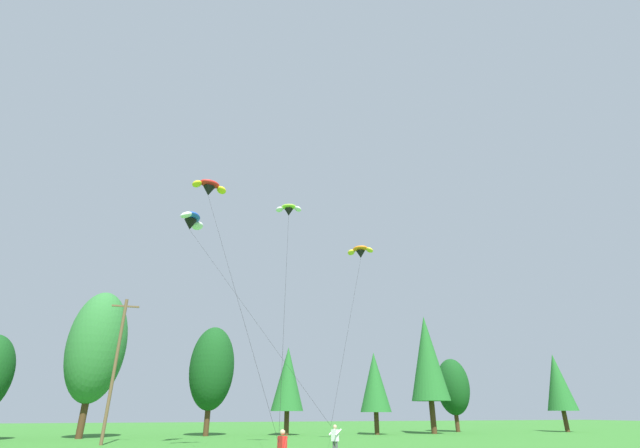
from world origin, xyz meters
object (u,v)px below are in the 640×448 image
object	(u,v)px
parafoil_kite_high_lime_white	(289,210)
parafoil_kite_low_blue_white	(192,221)
parafoil_kite_mid_orange	(360,251)
parafoil_kite_far_red_yellow	(209,188)
kite_flyer_near	(282,448)
kite_flyer_mid	(335,438)
utility_pole	(115,364)

from	to	relation	value
parafoil_kite_high_lime_white	parafoil_kite_low_blue_white	xyz separation A→B (m)	(-7.55, 3.30, -0.57)
parafoil_kite_high_lime_white	parafoil_kite_mid_orange	distance (m)	8.95
parafoil_kite_far_red_yellow	parafoil_kite_mid_orange	bearing A→B (deg)	22.82
kite_flyer_near	parafoil_kite_high_lime_white	world-z (taller)	parafoil_kite_high_lime_white
parafoil_kite_mid_orange	parafoil_kite_far_red_yellow	size ratio (longest dim) A/B	0.89
kite_flyer_mid	parafoil_kite_high_lime_white	xyz separation A→B (m)	(-1.78, 5.85, 16.64)
utility_pole	kite_flyer_mid	size ratio (longest dim) A/B	6.71
parafoil_kite_high_lime_white	parafoil_kite_far_red_yellow	world-z (taller)	parafoil_kite_far_red_yellow
kite_flyer_near	parafoil_kite_high_lime_white	distance (m)	20.73
parafoil_kite_far_red_yellow	parafoil_kite_low_blue_white	world-z (taller)	parafoil_kite_far_red_yellow
parafoil_kite_high_lime_white	parafoil_kite_mid_orange	size ratio (longest dim) A/B	1.12
kite_flyer_near	parafoil_kite_low_blue_white	distance (m)	22.77
utility_pole	parafoil_kite_mid_orange	xyz separation A→B (m)	(20.03, -4.96, 10.25)
utility_pole	parafoil_kite_mid_orange	size ratio (longest dim) A/B	0.75
utility_pole	kite_flyer_near	distance (m)	23.55
utility_pole	parafoil_kite_far_red_yellow	bearing A→B (deg)	-63.04
parafoil_kite_low_blue_white	parafoil_kite_mid_orange	bearing A→B (deg)	2.44
kite_flyer_mid	parafoil_kite_mid_orange	bearing A→B (deg)	58.07
kite_flyer_mid	parafoil_kite_mid_orange	size ratio (longest dim) A/B	0.11
parafoil_kite_low_blue_white	parafoil_kite_far_red_yellow	bearing A→B (deg)	-79.34
parafoil_kite_mid_orange	parafoil_kite_low_blue_white	xyz separation A→B (m)	(-15.44, -0.66, 0.88)
kite_flyer_mid	parafoil_kite_far_red_yellow	bearing A→B (deg)	155.74
utility_pole	parafoil_kite_high_lime_white	xyz separation A→B (m)	(12.14, -8.92, 11.70)
parafoil_kite_far_red_yellow	kite_flyer_mid	bearing A→B (deg)	-24.26
kite_flyer_mid	parafoil_kite_far_red_yellow	world-z (taller)	parafoil_kite_far_red_yellow
utility_pole	kite_flyer_near	bearing A→B (deg)	-65.68
parafoil_kite_high_lime_white	parafoil_kite_mid_orange	world-z (taller)	parafoil_kite_high_lime_white
parafoil_kite_high_lime_white	parafoil_kite_far_red_yellow	bearing A→B (deg)	-162.11
kite_flyer_near	parafoil_kite_far_red_yellow	size ratio (longest dim) A/B	0.10
parafoil_kite_mid_orange	parafoil_kite_far_red_yellow	bearing A→B (deg)	-157.18
kite_flyer_near	parafoil_kite_low_blue_white	bearing A→B (deg)	107.66
kite_flyer_near	utility_pole	bearing A→B (deg)	114.32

